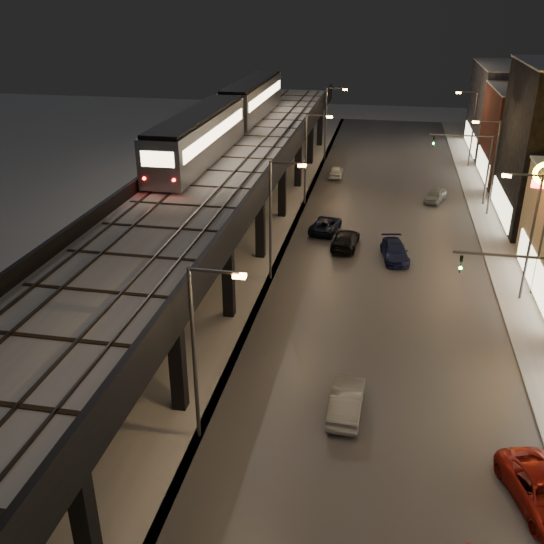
{
  "coord_description": "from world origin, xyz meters",
  "views": [
    {
      "loc": [
        7.14,
        -9.11,
        19.51
      ],
      "look_at": [
        1.21,
        21.66,
        5.0
      ],
      "focal_mm": 40.0,
      "sensor_mm": 36.0,
      "label": 1
    }
  ],
  "objects_px": {
    "car_onc_red": "(435,196)",
    "car_onc_dark": "(544,494)",
    "car_onc_white": "(395,252)",
    "car_mid_silver": "(326,225)",
    "car_far_white": "(336,172)",
    "car_mid_dark": "(345,240)",
    "car_near_white": "(346,402)",
    "subway_train": "(230,114)"
  },
  "relations": [
    {
      "from": "car_far_white",
      "to": "car_mid_silver",
      "type": "bearing_deg",
      "value": 93.54
    },
    {
      "from": "car_mid_dark",
      "to": "car_onc_red",
      "type": "distance_m",
      "value": 16.16
    },
    {
      "from": "subway_train",
      "to": "car_mid_dark",
      "type": "relative_size",
      "value": 8.23
    },
    {
      "from": "car_onc_white",
      "to": "car_mid_dark",
      "type": "bearing_deg",
      "value": 148.7
    },
    {
      "from": "car_mid_dark",
      "to": "car_onc_dark",
      "type": "xyz_separation_m",
      "value": [
        10.32,
        -26.65,
        -0.0
      ]
    },
    {
      "from": "car_near_white",
      "to": "car_onc_red",
      "type": "height_order",
      "value": "car_near_white"
    },
    {
      "from": "car_mid_silver",
      "to": "car_far_white",
      "type": "relative_size",
      "value": 1.25
    },
    {
      "from": "car_onc_dark",
      "to": "car_onc_red",
      "type": "bearing_deg",
      "value": 76.9
    },
    {
      "from": "car_onc_dark",
      "to": "car_onc_white",
      "type": "height_order",
      "value": "car_onc_dark"
    },
    {
      "from": "car_onc_red",
      "to": "car_onc_dark",
      "type": "bearing_deg",
      "value": -67.38
    },
    {
      "from": "car_mid_silver",
      "to": "car_onc_red",
      "type": "xyz_separation_m",
      "value": [
        10.04,
        10.63,
        0.01
      ]
    },
    {
      "from": "car_mid_silver",
      "to": "car_mid_dark",
      "type": "bearing_deg",
      "value": 130.14
    },
    {
      "from": "car_onc_red",
      "to": "car_onc_white",
      "type": "bearing_deg",
      "value": -84.75
    },
    {
      "from": "car_far_white",
      "to": "car_onc_red",
      "type": "relative_size",
      "value": 0.98
    },
    {
      "from": "subway_train",
      "to": "car_mid_dark",
      "type": "bearing_deg",
      "value": -42.77
    },
    {
      "from": "subway_train",
      "to": "car_onc_red",
      "type": "height_order",
      "value": "subway_train"
    },
    {
      "from": "car_mid_dark",
      "to": "subway_train",
      "type": "bearing_deg",
      "value": -38.79
    },
    {
      "from": "car_onc_dark",
      "to": "car_onc_white",
      "type": "bearing_deg",
      "value": 87.72
    },
    {
      "from": "subway_train",
      "to": "car_far_white",
      "type": "xyz_separation_m",
      "value": [
        10.02,
        9.37,
        -7.92
      ]
    },
    {
      "from": "car_near_white",
      "to": "car_onc_red",
      "type": "bearing_deg",
      "value": -97.95
    },
    {
      "from": "subway_train",
      "to": "car_onc_white",
      "type": "distance_m",
      "value": 22.98
    },
    {
      "from": "car_far_white",
      "to": "car_onc_white",
      "type": "bearing_deg",
      "value": 107.8
    },
    {
      "from": "car_mid_silver",
      "to": "car_far_white",
      "type": "xyz_separation_m",
      "value": [
        -0.74,
        17.79,
        -0.01
      ]
    },
    {
      "from": "car_near_white",
      "to": "car_far_white",
      "type": "bearing_deg",
      "value": -82.14
    },
    {
      "from": "car_onc_dark",
      "to": "car_far_white",
      "type": "bearing_deg",
      "value": 88.95
    },
    {
      "from": "car_mid_dark",
      "to": "car_onc_red",
      "type": "relative_size",
      "value": 1.28
    },
    {
      "from": "car_mid_silver",
      "to": "car_mid_dark",
      "type": "relative_size",
      "value": 0.95
    },
    {
      "from": "car_mid_dark",
      "to": "car_far_white",
      "type": "height_order",
      "value": "car_mid_dark"
    },
    {
      "from": "car_mid_dark",
      "to": "car_onc_red",
      "type": "height_order",
      "value": "car_mid_dark"
    },
    {
      "from": "car_onc_white",
      "to": "car_onc_red",
      "type": "distance_m",
      "value": 16.19
    },
    {
      "from": "car_onc_red",
      "to": "car_near_white",
      "type": "bearing_deg",
      "value": -80.37
    },
    {
      "from": "car_far_white",
      "to": "car_onc_red",
      "type": "height_order",
      "value": "car_onc_red"
    },
    {
      "from": "car_near_white",
      "to": "car_far_white",
      "type": "relative_size",
      "value": 1.18
    },
    {
      "from": "car_mid_silver",
      "to": "car_near_white",
      "type": "bearing_deg",
      "value": 107.94
    },
    {
      "from": "car_onc_white",
      "to": "car_onc_red",
      "type": "bearing_deg",
      "value": 66.93
    },
    {
      "from": "car_mid_dark",
      "to": "car_onc_white",
      "type": "bearing_deg",
      "value": 161.62
    },
    {
      "from": "car_onc_white",
      "to": "car_onc_dark",
      "type": "bearing_deg",
      "value": -84.88
    },
    {
      "from": "car_onc_white",
      "to": "car_onc_red",
      "type": "relative_size",
      "value": 1.23
    },
    {
      "from": "car_onc_dark",
      "to": "car_onc_red",
      "type": "relative_size",
      "value": 1.33
    },
    {
      "from": "car_mid_dark",
      "to": "car_onc_white",
      "type": "distance_m",
      "value": 4.39
    },
    {
      "from": "car_onc_white",
      "to": "car_far_white",
      "type": "bearing_deg",
      "value": 97.69
    },
    {
      "from": "car_mid_silver",
      "to": "car_onc_white",
      "type": "bearing_deg",
      "value": 149.52
    }
  ]
}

